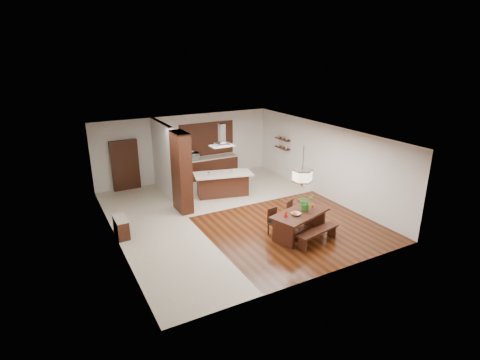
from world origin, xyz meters
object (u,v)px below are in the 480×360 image
foliage_plant (305,202)px  kitchen_island (223,184)px  range_hood (222,135)px  fruit_bowl (296,214)px  microwave (193,156)px  island_cup (233,171)px  dining_table (300,219)px  dining_chair_right (294,213)px  dining_bench (318,236)px  pendant_lantern (303,168)px  dining_chair_left (275,222)px  hallway_console (121,227)px

foliage_plant → kitchen_island: 4.29m
range_hood → foliage_plant: bearing=-78.6°
fruit_bowl → range_hood: bearing=94.6°
microwave → island_cup: bearing=-63.8°
dining_table → foliage_plant: size_ratio=4.13×
foliage_plant → dining_chair_right: bearing=87.8°
foliage_plant → range_hood: bearing=101.4°
dining_bench → pendant_lantern: pendant_lantern is taller
kitchen_island → fruit_bowl: bearing=-71.6°
kitchen_island → range_hood: bearing=103.8°
dining_bench → microwave: (-1.10, 7.29, 0.88)m
dining_chair_left → fruit_bowl: 0.75m
dining_bench → kitchen_island: 5.00m
dining_chair_left → island_cup: (0.47, 3.76, 0.56)m
dining_chair_right → range_hood: (-0.86, 3.59, 2.04)m
pendant_lantern → microwave: pendant_lantern is taller
dining_bench → foliage_plant: bearing=85.2°
dining_table → dining_bench: size_ratio=1.35×
hallway_console → dining_chair_left: size_ratio=1.02×
foliage_plant → kitchen_island: (-0.84, 4.17, -0.56)m
dining_bench → fruit_bowl: fruit_bowl is taller
dining_chair_right → foliage_plant: (-0.02, -0.58, 0.62)m
dining_table → dining_chair_right: bearing=67.6°
dining_table → microwave: 6.71m
dining_chair_right → foliage_plant: bearing=-117.1°
hallway_console → dining_table: (4.91, -2.62, 0.27)m
dining_bench → dining_chair_right: dining_chair_right is taller
dining_table → pendant_lantern: pendant_lantern is taller
hallway_console → dining_chair_right: size_ratio=1.03×
dining_table → dining_chair_left: dining_chair_left is taller
hallway_console → fruit_bowl: bearing=-30.1°
microwave → dining_table: bearing=-73.0°
hallway_console → island_cup: bearing=18.0°
kitchen_island → pendant_lantern: bearing=-68.5°
dining_bench → island_cup: size_ratio=12.57×
fruit_bowl → microwave: microwave is taller
island_cup → range_hood: bearing=165.5°
fruit_bowl → hallway_console: bearing=149.9°
microwave → range_hood: bearing=-72.9°
foliage_plant → fruit_bowl: foliage_plant is taller
range_hood → island_cup: (0.43, -0.11, -1.48)m
range_hood → dining_bench: bearing=-81.0°
hallway_console → fruit_bowl: 5.44m
dining_table → microwave: bearing=97.8°
foliage_plant → island_cup: foliage_plant is taller
dining_chair_right → fruit_bowl: size_ratio=3.05×
foliage_plant → microwave: size_ratio=0.93×
pendant_lantern → foliage_plant: size_ratio=2.59×
foliage_plant → fruit_bowl: bearing=-157.9°
hallway_console → microwave: 5.72m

